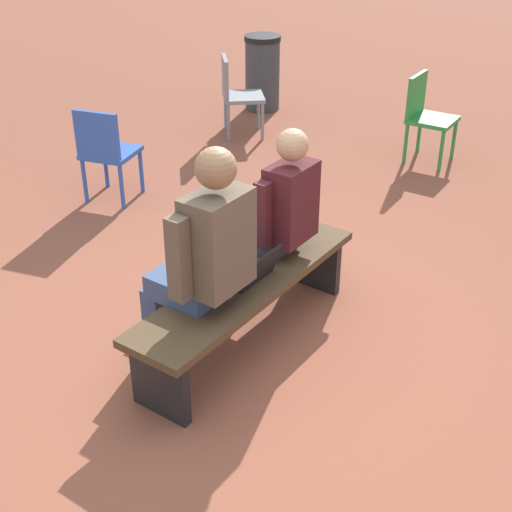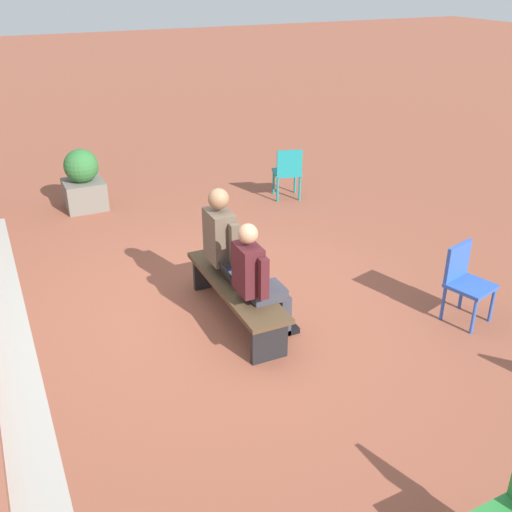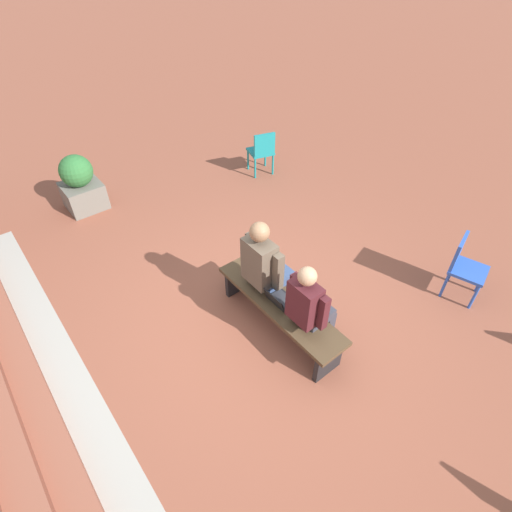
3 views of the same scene
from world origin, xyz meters
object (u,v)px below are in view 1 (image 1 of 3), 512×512
(plastic_chair_far_right, at_px, (236,91))
(litter_bin, at_px, (262,73))
(person_adult, at_px, (203,256))
(person_student, at_px, (277,216))
(plastic_chair_mid_courtyard, at_px, (106,149))
(bench, at_px, (247,293))
(laptop, at_px, (250,272))
(plastic_chair_by_pillar, at_px, (426,113))

(plastic_chair_far_right, bearing_deg, litter_bin, -162.05)
(person_adult, relative_size, litter_bin, 1.62)
(person_student, height_order, plastic_chair_mid_courtyard, person_student)
(bench, distance_m, litter_bin, 4.67)
(person_adult, bearing_deg, person_student, 179.47)
(person_student, distance_m, plastic_chair_far_right, 3.41)
(bench, xyz_separation_m, litter_bin, (-3.88, -2.59, 0.08))
(person_adult, xyz_separation_m, laptop, (-0.33, 0.08, -0.24))
(laptop, bearing_deg, bench, -51.60)
(bench, bearing_deg, plastic_chair_by_pillar, -173.79)
(plastic_chair_by_pillar, bearing_deg, plastic_chair_mid_courtyard, -36.31)
(bench, xyz_separation_m, plastic_chair_by_pillar, (-3.47, -0.38, 0.13))
(laptop, bearing_deg, plastic_chair_far_right, -142.07)
(person_adult, distance_m, plastic_chair_far_right, 3.98)
(person_student, distance_m, laptop, 0.44)
(person_student, distance_m, plastic_chair_mid_courtyard, 2.22)
(laptop, height_order, plastic_chair_far_right, plastic_chair_far_right)
(person_adult, bearing_deg, laptop, 165.98)
(plastic_chair_mid_courtyard, bearing_deg, person_student, 74.75)
(plastic_chair_far_right, bearing_deg, person_student, 41.01)
(laptop, distance_m, plastic_chair_mid_courtyard, 2.42)
(person_student, bearing_deg, litter_bin, -144.00)
(person_student, xyz_separation_m, plastic_chair_by_pillar, (-3.06, -0.31, -0.21))
(bench, xyz_separation_m, plastic_chair_mid_courtyard, (-0.99, -2.20, 0.13))
(person_adult, height_order, litter_bin, person_adult)
(person_student, bearing_deg, plastic_chair_far_right, -138.99)
(litter_bin, bearing_deg, person_adult, 30.95)
(laptop, xyz_separation_m, litter_bin, (-3.87, -2.60, -0.07))
(person_adult, bearing_deg, plastic_chair_mid_courtyard, -121.54)
(bench, xyz_separation_m, person_student, (-0.40, -0.06, 0.34))
(laptop, bearing_deg, person_adult, -14.02)
(laptop, bearing_deg, litter_bin, -146.09)
(plastic_chair_by_pillar, distance_m, litter_bin, 2.25)
(laptop, xyz_separation_m, plastic_chair_by_pillar, (-3.46, -0.39, -0.02))
(person_student, bearing_deg, plastic_chair_by_pillar, -174.15)
(person_adult, xyz_separation_m, litter_bin, (-4.20, -2.52, -0.31))
(person_student, height_order, plastic_chair_by_pillar, person_student)
(plastic_chair_mid_courtyard, distance_m, plastic_chair_far_right, 1.99)
(plastic_chair_by_pillar, bearing_deg, laptop, 6.42)
(person_adult, xyz_separation_m, plastic_chair_far_right, (-3.29, -2.22, -0.26))
(plastic_chair_far_right, bearing_deg, bench, 37.69)
(bench, relative_size, plastic_chair_mid_courtyard, 2.14)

